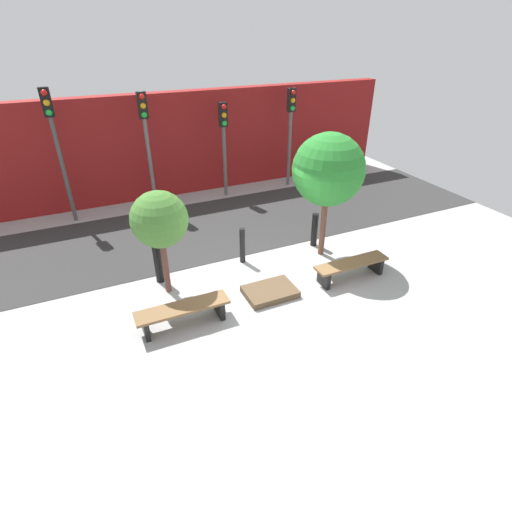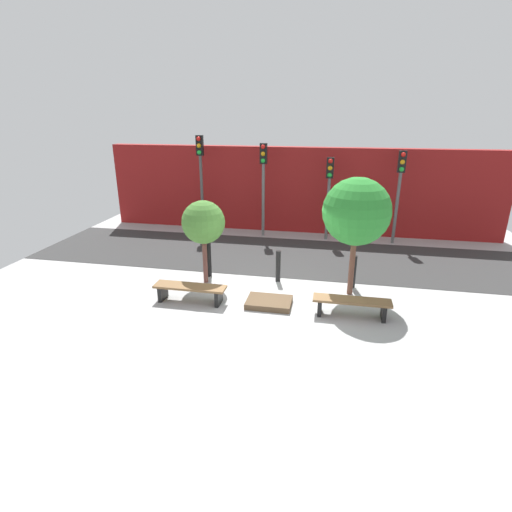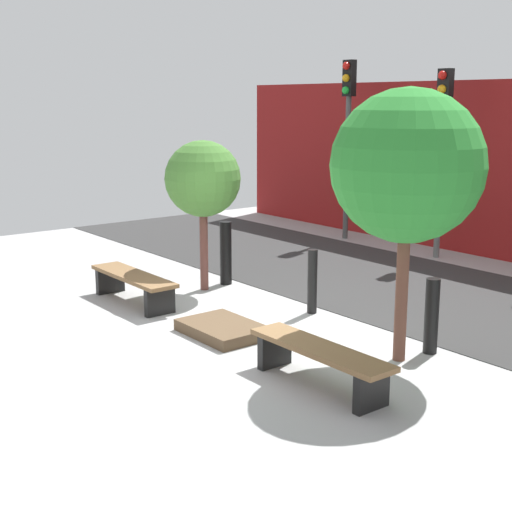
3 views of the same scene
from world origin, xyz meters
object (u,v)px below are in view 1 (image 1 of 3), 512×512
bollard_far_left (158,262)px  tree_behind_left_bench (159,220)px  traffic_light_mid_west (146,131)px  traffic_light_mid_east (224,133)px  bollard_center (314,230)px  traffic_light_west (54,134)px  bollard_left (242,246)px  traffic_light_east (291,120)px  planter_bed (270,292)px  bench_left (183,311)px  bench_right (351,266)px  tree_behind_right_bench (328,170)px

bollard_far_left → tree_behind_left_bench: bearing=-81.4°
traffic_light_mid_west → traffic_light_mid_east: 2.59m
bollard_center → traffic_light_west: size_ratio=0.24×
bollard_left → bollard_center: size_ratio=1.01×
bollard_far_left → traffic_light_east: traffic_light_east is taller
tree_behind_left_bench → bollard_center: 4.53m
planter_bed → bollard_center: bollard_center is taller
bench_left → traffic_light_west: (-1.75, 6.40, 2.38)m
bench_right → traffic_light_west: (-5.96, 6.40, 2.38)m
planter_bed → tree_behind_left_bench: tree_behind_left_bench is taller
traffic_light_west → traffic_light_mid_east: 5.16m
planter_bed → tree_behind_left_bench: 2.97m
planter_bed → bench_left: bearing=-174.6°
traffic_light_east → tree_behind_left_bench: bearing=-139.6°
tree_behind_right_bench → bollard_far_left: (-4.29, 0.50, -1.81)m
bollard_far_left → bollard_center: bollard_far_left is taller
tree_behind_left_bench → traffic_light_east: (5.96, 5.07, 0.58)m
bench_right → bollard_left: bollard_left is taller
traffic_light_west → traffic_light_mid_west: 2.57m
bollard_left → traffic_light_east: (3.85, 4.57, 1.94)m
bollard_center → planter_bed: bearing=-143.3°
bollard_center → traffic_light_west: traffic_light_west is taller
bench_right → traffic_light_mid_east: size_ratio=0.59×
traffic_light_west → traffic_light_mid_east: traffic_light_west is taller
traffic_light_west → traffic_light_east: bearing=-0.0°
traffic_light_east → traffic_light_mid_west: bearing=180.0°
bollard_far_left → traffic_light_east: bearing=37.1°
bollard_left → bollard_center: (2.18, 0.00, -0.00)m
bollard_far_left → traffic_light_mid_west: traffic_light_mid_west is taller
bench_left → traffic_light_west: size_ratio=0.49×
tree_behind_right_bench → traffic_light_west: size_ratio=0.82×
tree_behind_right_bench → traffic_light_mid_east: bearing=99.2°
tree_behind_right_bench → traffic_light_mid_west: size_ratio=0.88×
traffic_light_west → traffic_light_east: (7.71, -0.00, -0.29)m
traffic_light_west → tree_behind_right_bench: bearing=-40.4°
planter_bed → traffic_light_mid_west: traffic_light_mid_west is taller
bollard_left → traffic_light_west: 6.38m
tree_behind_right_bench → planter_bed: bearing=-151.8°
planter_bed → bollard_center: (2.18, 1.63, 0.40)m
planter_bed → tree_behind_left_bench: (-2.11, 1.13, 1.76)m
traffic_light_mid_east → traffic_light_west: bearing=180.0°
traffic_light_mid_west → tree_behind_right_bench: bearing=-56.2°
tree_behind_left_bench → traffic_light_mid_west: bearing=80.8°
tree_behind_left_bench → traffic_light_mid_west: size_ratio=0.67×
bollard_left → bench_right: bearing=-41.0°
bench_left → bollard_far_left: bearing=92.3°
traffic_light_west → bollard_center: bearing=-37.1°
bench_right → bollard_far_left: bearing=157.0°
bench_left → bollard_center: bearing=23.0°
bench_right → traffic_light_west: 9.06m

